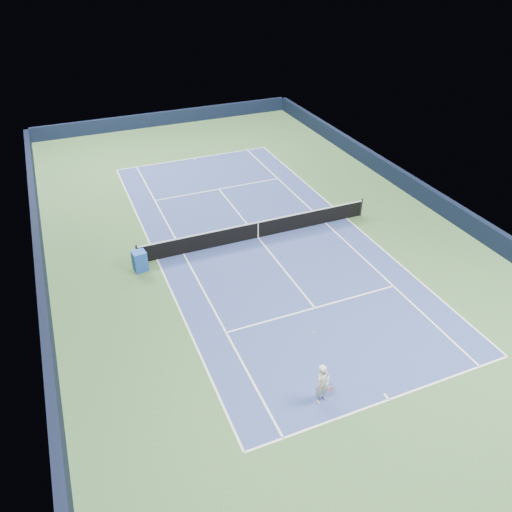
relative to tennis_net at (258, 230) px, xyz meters
name	(u,v)px	position (x,y,z in m)	size (l,w,h in m)	color
ground	(258,238)	(0.00, 0.00, -0.50)	(40.00, 40.00, 0.00)	#375D33
wall_far	(166,118)	(0.00, 19.82, 0.05)	(22.00, 0.35, 1.10)	black
wall_right	(424,194)	(10.82, 0.00, 0.05)	(0.35, 40.00, 1.10)	black
wall_left	(41,275)	(-10.82, 0.00, 0.05)	(0.35, 40.00, 1.10)	black
court_surface	(258,238)	(0.00, 0.00, -0.50)	(10.97, 23.77, 0.01)	navy
baseline_far	(194,158)	(0.00, 11.88, -0.50)	(10.97, 0.08, 0.00)	white
baseline_near	(389,400)	(0.00, -11.88, -0.50)	(10.97, 0.08, 0.00)	white
sideline_doubles_right	(346,218)	(5.49, 0.00, -0.50)	(0.08, 23.77, 0.00)	white
sideline_doubles_left	(157,259)	(-5.49, 0.00, -0.50)	(0.08, 23.77, 0.00)	white
sideline_singles_right	(325,223)	(4.12, 0.00, -0.50)	(0.08, 23.77, 0.00)	white
sideline_singles_left	(184,254)	(-4.12, 0.00, -0.50)	(0.08, 23.77, 0.00)	white
service_line_far	(219,189)	(0.00, 6.40, -0.50)	(8.23, 0.08, 0.00)	white
service_line_near	(315,308)	(0.00, -6.40, -0.50)	(8.23, 0.08, 0.00)	white
center_service_line	(258,237)	(0.00, 0.00, -0.50)	(0.08, 12.80, 0.00)	white
center_mark_far	(195,159)	(0.00, 11.73, -0.50)	(0.08, 0.30, 0.00)	white
center_mark_near	(386,397)	(0.00, -11.73, -0.50)	(0.08, 0.30, 0.00)	white
tennis_net	(258,230)	(0.00, 0.00, 0.00)	(12.90, 0.10, 1.07)	black
sponsor_cube	(140,261)	(-6.40, -0.58, 0.01)	(0.70, 0.65, 1.03)	#1C49AC
tennis_player	(323,384)	(-2.21, -10.96, 0.32)	(0.81, 1.31, 2.31)	silver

